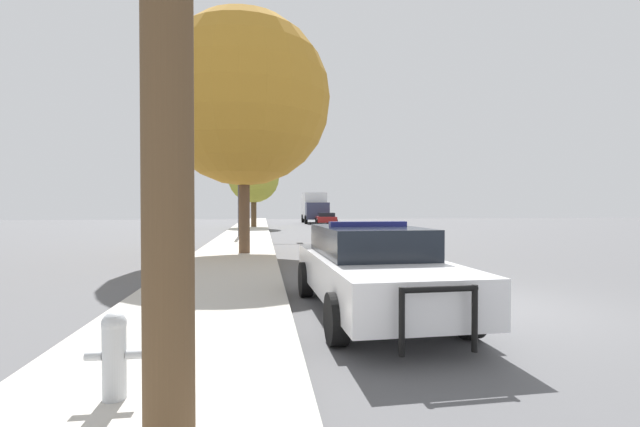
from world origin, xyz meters
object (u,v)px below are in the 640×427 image
box_truck (314,207)px  tree_sidewalk_far (254,177)px  fire_hydrant (114,352)px  tree_sidewalk_near (244,100)px  car_background_distant (326,218)px  traffic_light (262,174)px  police_car (371,267)px

box_truck → tree_sidewalk_far: (-6.48, -10.91, 2.50)m
fire_hydrant → tree_sidewalk_near: bearing=87.0°
fire_hydrant → car_background_distant: size_ratio=0.16×
traffic_light → car_background_distant: traffic_light is taller
traffic_light → box_truck: 23.07m
tree_sidewalk_near → tree_sidewalk_far: bearing=90.2°
police_car → car_background_distant: (4.31, 34.13, -0.11)m
fire_hydrant → box_truck: box_truck is taller
fire_hydrant → box_truck: 43.86m
traffic_light → box_truck: (5.76, 22.25, -1.96)m
police_car → tree_sidewalk_near: bearing=-75.8°
traffic_light → box_truck: size_ratio=0.78×
car_background_distant → tree_sidewalk_far: bearing=-139.2°
car_background_distant → tree_sidewalk_near: (-6.84, -25.32, 5.09)m
police_car → car_background_distant: 34.40m
fire_hydrant → traffic_light: 21.30m
fire_hydrant → car_background_distant: bearing=78.7°
traffic_light → tree_sidewalk_near: bearing=-94.2°
traffic_light → tree_sidewalk_near: (-0.65, -8.99, 2.04)m
police_car → tree_sidewalk_far: size_ratio=0.83×
fire_hydrant → tree_sidewalk_far: 32.58m
tree_sidewalk_far → box_truck: bearing=59.3°
tree_sidewalk_far → tree_sidewalk_near: bearing=-89.8°
fire_hydrant → tree_sidewalk_near: tree_sidewalk_near is taller
traffic_light → tree_sidewalk_near: 9.24m
box_truck → tree_sidewalk_far: 12.93m
traffic_light → police_car: bearing=-84.0°
tree_sidewalk_near → fire_hydrant: bearing=-93.0°
tree_sidewalk_far → traffic_light: bearing=-86.4°
police_car → tree_sidewalk_near: 10.43m
police_car → tree_sidewalk_far: 29.47m
traffic_light → tree_sidewalk_far: (-0.72, 11.34, 0.53)m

